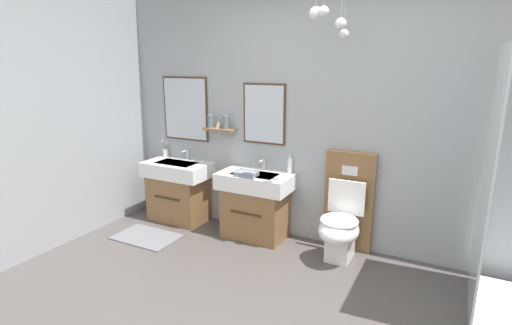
{
  "coord_description": "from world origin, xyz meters",
  "views": [
    {
      "loc": [
        1.12,
        -2.0,
        1.83
      ],
      "look_at": [
        -0.6,
        1.32,
        0.88
      ],
      "focal_mm": 27.65,
      "sensor_mm": 36.0,
      "label": 1
    }
  ],
  "objects_px": {
    "soap_dispenser": "(290,165)",
    "toilet": "(344,219)",
    "vanity_sink_left": "(179,189)",
    "toothbrush_cup": "(166,152)",
    "folded_hand_towel": "(246,174)",
    "vanity_sink_right": "(256,203)"
  },
  "relations": [
    {
      "from": "vanity_sink_left",
      "to": "vanity_sink_right",
      "type": "xyz_separation_m",
      "value": [
        1.02,
        0.0,
        0.0
      ]
    },
    {
      "from": "folded_hand_towel",
      "to": "toothbrush_cup",
      "type": "bearing_deg",
      "value": 167.19
    },
    {
      "from": "folded_hand_towel",
      "to": "toilet",
      "type": "bearing_deg",
      "value": 7.6
    },
    {
      "from": "toilet",
      "to": "toothbrush_cup",
      "type": "height_order",
      "value": "toilet"
    },
    {
      "from": "vanity_sink_left",
      "to": "toilet",
      "type": "relative_size",
      "value": 0.77
    },
    {
      "from": "vanity_sink_left",
      "to": "folded_hand_towel",
      "type": "bearing_deg",
      "value": -7.87
    },
    {
      "from": "vanity_sink_right",
      "to": "folded_hand_towel",
      "type": "relative_size",
      "value": 3.5
    },
    {
      "from": "soap_dispenser",
      "to": "toilet",
      "type": "bearing_deg",
      "value": -15.09
    },
    {
      "from": "vanity_sink_left",
      "to": "toothbrush_cup",
      "type": "distance_m",
      "value": 0.52
    },
    {
      "from": "vanity_sink_left",
      "to": "vanity_sink_right",
      "type": "distance_m",
      "value": 1.02
    },
    {
      "from": "vanity_sink_right",
      "to": "vanity_sink_left",
      "type": "bearing_deg",
      "value": 180.0
    },
    {
      "from": "toilet",
      "to": "folded_hand_towel",
      "type": "xyz_separation_m",
      "value": [
        -0.99,
        -0.13,
        0.35
      ]
    },
    {
      "from": "folded_hand_towel",
      "to": "vanity_sink_left",
      "type": "bearing_deg",
      "value": 172.13
    },
    {
      "from": "vanity_sink_left",
      "to": "soap_dispenser",
      "type": "bearing_deg",
      "value": 7.12
    },
    {
      "from": "toothbrush_cup",
      "to": "soap_dispenser",
      "type": "xyz_separation_m",
      "value": [
        1.64,
        0.01,
        0.03
      ]
    },
    {
      "from": "toilet",
      "to": "soap_dispenser",
      "type": "height_order",
      "value": "toilet"
    },
    {
      "from": "toothbrush_cup",
      "to": "vanity_sink_left",
      "type": "bearing_deg",
      "value": -27.22
    },
    {
      "from": "toilet",
      "to": "toothbrush_cup",
      "type": "distance_m",
      "value": 2.31
    },
    {
      "from": "toilet",
      "to": "soap_dispenser",
      "type": "distance_m",
      "value": 0.78
    },
    {
      "from": "toilet",
      "to": "folded_hand_towel",
      "type": "bearing_deg",
      "value": -172.4
    },
    {
      "from": "vanity_sink_left",
      "to": "toilet",
      "type": "xyz_separation_m",
      "value": [
        1.97,
        -0.0,
        0.0
      ]
    },
    {
      "from": "vanity_sink_left",
      "to": "soap_dispenser",
      "type": "xyz_separation_m",
      "value": [
        1.34,
        0.17,
        0.41
      ]
    }
  ]
}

